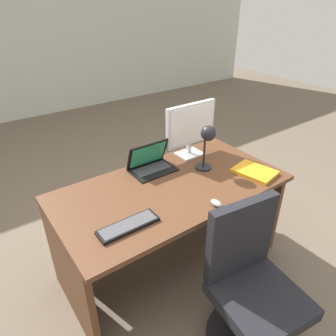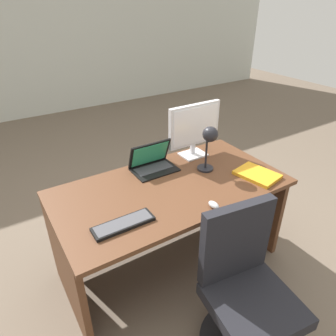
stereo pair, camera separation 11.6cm
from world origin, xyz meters
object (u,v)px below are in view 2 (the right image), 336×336
object	(u,v)px
mouse	(214,205)
office_chair	(246,299)
book	(257,174)
keyboard	(123,224)
desk_lamp	(209,140)
laptop	(152,161)
desk	(167,208)
monitor	(194,127)

from	to	relation	value
mouse	office_chair	bearing A→B (deg)	-98.47
book	office_chair	world-z (taller)	office_chair
office_chair	keyboard	bearing A→B (deg)	131.72
mouse	desk_lamp	bearing A→B (deg)	56.34
desk_lamp	book	bearing A→B (deg)	-45.05
desk_lamp	mouse	bearing A→B (deg)	-123.66
mouse	book	size ratio (longest dim) A/B	0.26
laptop	mouse	distance (m)	0.64
mouse	desk_lamp	size ratio (longest dim) A/B	0.24
desk	office_chair	bearing A→B (deg)	-87.96
laptop	office_chair	xyz separation A→B (m)	(0.02, -1.03, -0.43)
mouse	office_chair	xyz separation A→B (m)	(-0.06, -0.40, -0.39)
keyboard	office_chair	xyz separation A→B (m)	(0.48, -0.54, -0.38)
laptop	keyboard	distance (m)	0.68
desk	laptop	xyz separation A→B (m)	(0.01, 0.23, 0.28)
keyboard	book	bearing A→B (deg)	-0.85
desk	mouse	bearing A→B (deg)	-77.53
book	office_chair	bearing A→B (deg)	-137.16
laptop	mouse	bearing A→B (deg)	-83.03
mouse	keyboard	bearing A→B (deg)	165.39
laptop	office_chair	world-z (taller)	laptop
desk	book	distance (m)	0.69
keyboard	desk_lamp	bearing A→B (deg)	16.73
desk_lamp	book	distance (m)	0.43
monitor	office_chair	world-z (taller)	monitor
laptop	office_chair	bearing A→B (deg)	-89.02
monitor	keyboard	distance (m)	1.01
keyboard	monitor	bearing A→B (deg)	30.24
desk_lamp	monitor	bearing A→B (deg)	76.91
desk	book	world-z (taller)	book
monitor	keyboard	world-z (taller)	monitor
keyboard	book	size ratio (longest dim) A/B	1.10
keyboard	desk_lamp	size ratio (longest dim) A/B	1.03
mouse	laptop	bearing A→B (deg)	96.97
desk	keyboard	world-z (taller)	keyboard
monitor	desk_lamp	xyz separation A→B (m)	(-0.06, -0.26, 0.00)
laptop	office_chair	size ratio (longest dim) A/B	0.36
desk_lamp	office_chair	world-z (taller)	desk_lamp
mouse	office_chair	world-z (taller)	office_chair
desk	office_chair	size ratio (longest dim) A/B	1.75
book	laptop	bearing A→B (deg)	139.10
mouse	monitor	bearing A→B (deg)	63.89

